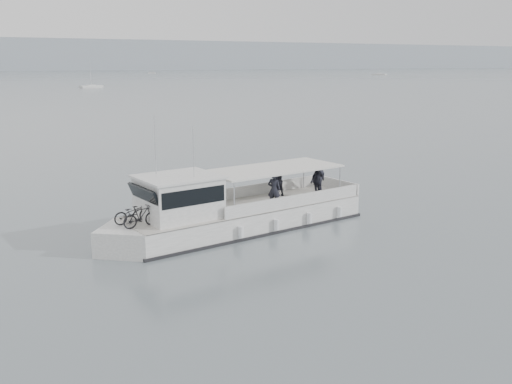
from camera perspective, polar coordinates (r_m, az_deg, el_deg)
name	(u,v)px	position (r m, az deg, el deg)	size (l,w,h in m)	color
ground	(382,225)	(26.57, 12.46, -3.22)	(1400.00, 1400.00, 0.00)	slate
tour_boat	(225,213)	(24.62, -3.12, -2.11)	(12.75, 4.66, 5.31)	white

